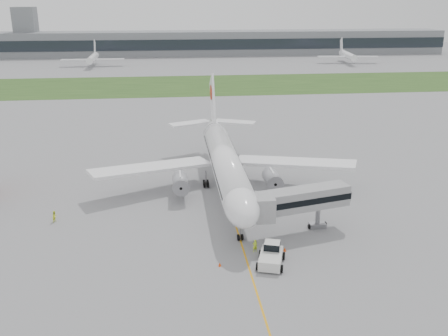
{
  "coord_description": "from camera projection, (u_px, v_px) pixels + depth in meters",
  "views": [
    {
      "loc": [
        -9.59,
        -78.75,
        33.04
      ],
      "look_at": [
        -0.43,
        2.0,
        5.2
      ],
      "focal_mm": 40.0,
      "sensor_mm": 36.0,
      "label": 1
    }
  ],
  "objects": [
    {
      "name": "control_tower",
      "position": [
        30.0,
        57.0,
        294.25
      ],
      "size": [
        12.0,
        12.0,
        56.0
      ],
      "primitive_type": null,
      "color": "gray",
      "rests_on": "ground"
    },
    {
      "name": "ground",
      "position": [
        228.0,
        200.0,
        85.75
      ],
      "size": [
        600.0,
        600.0,
        0.0
      ],
      "primitive_type": "plane",
      "color": "gray",
      "rests_on": "ground"
    },
    {
      "name": "ground_crew_far",
      "position": [
        55.0,
        216.0,
        77.29
      ],
      "size": [
        1.01,
        1.09,
        1.78
      ],
      "primitive_type": "imported",
      "rotation": [
        0.0,
        0.0,
        1.06
      ],
      "color": "#EAFF2A",
      "rests_on": "ground"
    },
    {
      "name": "terminal_building",
      "position": [
        182.0,
        43.0,
        299.57
      ],
      "size": [
        320.0,
        22.3,
        14.0
      ],
      "color": "gray",
      "rests_on": "ground"
    },
    {
      "name": "safety_cone_right",
      "position": [
        285.0,
        249.0,
        68.45
      ],
      "size": [
        0.44,
        0.44,
        0.61
      ],
      "primitive_type": "cone",
      "color": "#E2400B",
      "rests_on": "ground"
    },
    {
      "name": "apron_markings",
      "position": [
        231.0,
        212.0,
        81.05
      ],
      "size": [
        70.0,
        70.0,
        0.04
      ],
      "primitive_type": null,
      "color": "orange",
      "rests_on": "ground"
    },
    {
      "name": "distant_aircraft_right",
      "position": [
        347.0,
        63.0,
        264.5
      ],
      "size": [
        34.53,
        31.27,
        12.06
      ],
      "primitive_type": null,
      "rotation": [
        0.0,
        0.0,
        -0.12
      ],
      "color": "white",
      "rests_on": "ground"
    },
    {
      "name": "safety_cone_left",
      "position": [
        220.0,
        264.0,
        64.62
      ],
      "size": [
        0.41,
        0.41,
        0.56
      ],
      "primitive_type": "cone",
      "color": "#E2400B",
      "rests_on": "ground"
    },
    {
      "name": "distant_aircraft_left",
      "position": [
        93.0,
        66.0,
        252.31
      ],
      "size": [
        31.73,
        28.11,
        11.95
      ],
      "primitive_type": null,
      "rotation": [
        0.0,
        0.0,
        0.02
      ],
      "color": "white",
      "rests_on": "ground"
    },
    {
      "name": "ground_crew_near",
      "position": [
        255.0,
        246.0,
        68.08
      ],
      "size": [
        0.72,
        0.54,
        1.82
      ],
      "primitive_type": "imported",
      "rotation": [
        0.0,
        0.0,
        3.31
      ],
      "color": "#C7EF27",
      "rests_on": "ground"
    },
    {
      "name": "airliner",
      "position": [
        225.0,
        160.0,
        88.5
      ],
      "size": [
        48.13,
        53.95,
        17.88
      ],
      "color": "white",
      "rests_on": "ground"
    },
    {
      "name": "pushback_tug",
      "position": [
        271.0,
        255.0,
        65.08
      ],
      "size": [
        4.56,
        5.65,
        2.58
      ],
      "rotation": [
        0.0,
        0.0,
        -0.3
      ],
      "color": "silver",
      "rests_on": "ground"
    },
    {
      "name": "grass_strip",
      "position": [
        192.0,
        85.0,
        198.56
      ],
      "size": [
        600.0,
        50.0,
        0.02
      ],
      "primitive_type": "cube",
      "color": "#2A4A1C",
      "rests_on": "ground"
    },
    {
      "name": "jet_bridge",
      "position": [
        297.0,
        201.0,
        72.05
      ],
      "size": [
        14.95,
        7.69,
        7.06
      ],
      "rotation": [
        0.0,
        0.0,
        0.25
      ],
      "color": "#9E9FA1",
      "rests_on": "ground"
    }
  ]
}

